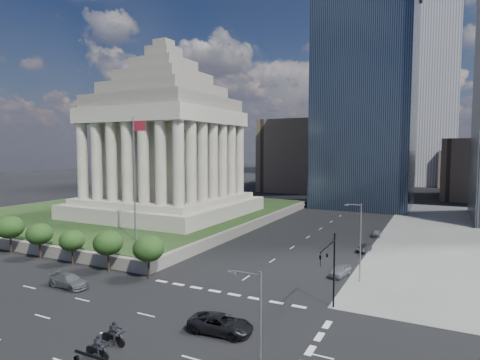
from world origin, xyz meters
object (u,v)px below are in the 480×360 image
Objects in this scene: flagpole at (135,172)px; traffic_signal_ne at (330,263)px; parked_sedan_near at (340,270)px; street_lamp_south at (258,347)px; suv_grey at (69,281)px; motorcycle_lead at (113,333)px; parked_sedan_mid at (365,248)px; war_memorial at (165,128)px; street_lamp_north at (359,238)px; motorcycle_trail at (97,346)px; parked_sedan_far at (376,233)px; pickup_truck at (221,324)px.

flagpole reaches higher than traffic_signal_ne.
street_lamp_south is at bearing -76.09° from parked_sedan_near.
flagpole reaches higher than suv_grey.
parked_sedan_mid is at bearing 74.22° from motorcycle_lead.
war_memorial is 3.90× the size of street_lamp_north.
parked_sedan_near is 30.49m from motorcycle_lead.
traffic_signal_ne is at bearing -36.42° from war_memorial.
motorcycle_trail reaches higher than suv_grey.
parked_sedan_near is (32.58, 2.37, -12.36)m from flagpole.
war_memorial is 28.16m from flagpole.
war_memorial is 48.55m from suv_grey.
traffic_signal_ne is 3.16× the size of motorcycle_trail.
street_lamp_north is at bearing -92.16° from parked_sedan_far.
street_lamp_north is 3.95× the size of motorcycle_trail.
traffic_signal_ne is (46.50, -34.30, -16.15)m from war_memorial.
suv_grey is at bearing -128.06° from parked_sedan_far.
street_lamp_north is at bearing -28.11° from pickup_truck.
street_lamp_south is at bearing -48.77° from war_memorial.
parked_sedan_mid is at bearing -38.71° from suv_grey.
street_lamp_south reaches higher than suv_grey.
war_memorial is 6.49× the size of pickup_truck.
flagpole reaches higher than motorcycle_trail.
flagpole is 4.52× the size of parked_sedan_near.
suv_grey is 2.17× the size of motorcycle_trail.
war_memorial reaches higher than parked_sedan_mid.
parked_sedan_mid is at bearing 96.70° from street_lamp_north.
street_lamp_south is 34.06m from suv_grey.
flagpole is 35.88m from motorcycle_trail.
traffic_signal_ne is 27.29m from parked_sedan_mid.
pickup_truck is 9.42m from motorcycle_lead.
motorcycle_trail is (-6.75, -8.28, 0.11)m from pickup_truck.
street_lamp_north is 2.74× the size of parked_sedan_far.
motorcycle_trail reaches higher than parked_sedan_far.
traffic_signal_ne reaches higher than parked_sedan_near.
motorcycle_lead is at bearing 104.59° from motorcycle_trail.
street_lamp_south is 16.26m from motorcycle_trail.
motorcycle_lead is (-13.21, -27.48, 0.26)m from parked_sedan_near.
motorcycle_lead reaches higher than parked_sedan_far.
parked_sedan_far is (45.50, 5.49, -20.78)m from war_memorial.
pickup_truck is at bearing 128.05° from street_lamp_south.
motorcycle_trail reaches higher than parked_sedan_near.
street_lamp_north is at bearing -74.55° from parked_sedan_mid.
traffic_signal_ne is at bearing -79.11° from parked_sedan_mid.
war_memorial is 3.90× the size of street_lamp_south.
motorcycle_lead is (-15.79, 4.90, -4.65)m from street_lamp_south.
parked_sedan_far is at bearing -29.78° from suv_grey.
motorcycle_lead is at bearing -106.33° from parked_sedan_near.
motorcycle_trail is (-13.50, -56.80, 0.32)m from parked_sedan_far.
parked_sedan_mid is at bearing 96.34° from parked_sedan_near.
parked_sedan_far is (-1.83, 28.49, -5.04)m from street_lamp_north.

